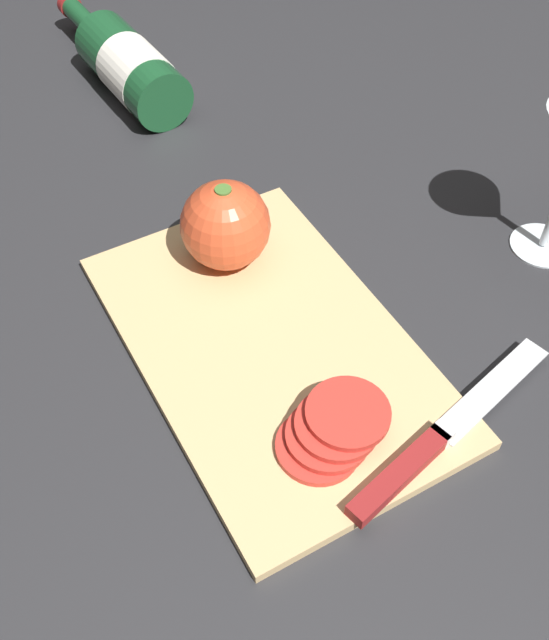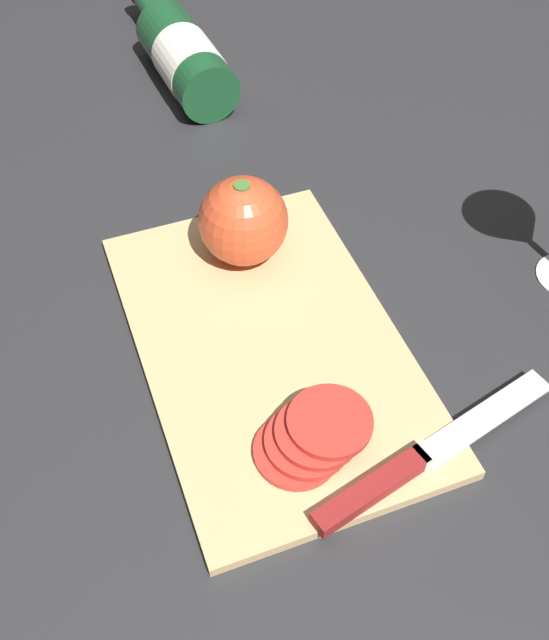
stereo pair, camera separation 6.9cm
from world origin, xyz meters
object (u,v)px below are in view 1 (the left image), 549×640
(whole_tomato, at_px, (225,225))
(knife, at_px, (421,454))
(tomato_slice_stack_near, at_px, (333,430))
(wine_bottle, at_px, (129,66))

(whole_tomato, xyz_separation_m, knife, (-0.29, -0.03, -0.04))
(whole_tomato, distance_m, tomato_slice_stack_near, 0.24)
(tomato_slice_stack_near, bearing_deg, wine_bottle, -5.61)
(whole_tomato, height_order, knife, whole_tomato)
(wine_bottle, distance_m, knife, 0.65)
(whole_tomato, xyz_separation_m, tomato_slice_stack_near, (-0.24, 0.02, -0.03))
(whole_tomato, relative_size, knife, 0.36)
(knife, bearing_deg, whole_tomato, 82.38)
(whole_tomato, relative_size, tomato_slice_stack_near, 0.88)
(whole_tomato, height_order, tomato_slice_stack_near, whole_tomato)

